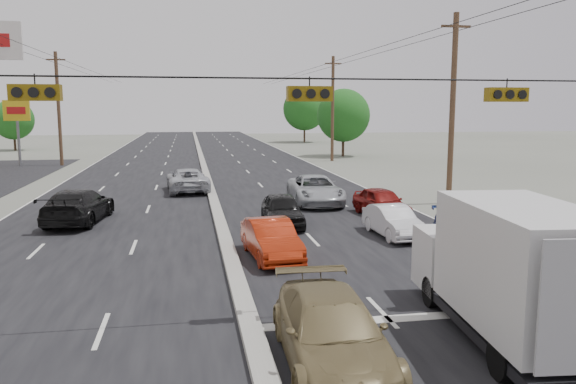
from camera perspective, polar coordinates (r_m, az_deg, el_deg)
name	(u,v)px	position (r m, az deg, el deg)	size (l,w,h in m)	color
ground	(248,322)	(13.98, -4.12, -13.00)	(200.00, 200.00, 0.00)	#606356
road_surface	(206,176)	(43.26, -8.31, 1.65)	(20.00, 160.00, 0.02)	black
center_median	(206,174)	(43.25, -8.31, 1.78)	(0.50, 160.00, 0.20)	gray
utility_pole_left_c	(59,108)	(54.10, -22.27, 7.90)	(1.60, 0.30, 10.00)	#422D1E
utility_pole_right_b	(452,108)	(31.17, 16.36, 8.17)	(1.60, 0.30, 10.00)	#422D1E
utility_pole_right_c	(333,108)	(54.71, 4.55, 8.50)	(1.60, 0.30, 10.00)	#422D1E
traffic_signals	(305,92)	(13.22, 1.76, 10.13)	(25.00, 0.30, 0.54)	black
pole_sign_far	(17,116)	(54.94, -25.83, 6.95)	(2.20, 0.25, 6.00)	slate
tree_left_far	(13,120)	(75.82, -26.14, 6.61)	(4.80, 4.80, 6.12)	#382619
tree_right_mid	(343,115)	(60.19, 5.66, 7.75)	(5.60, 5.60, 7.14)	#382619
tree_right_far	(305,109)	(84.72, 1.69, 8.43)	(6.40, 6.40, 8.16)	#382619
box_truck	(508,269)	(13.34, 21.43, -7.33)	(2.74, 6.38, 3.15)	black
tan_sedan	(332,333)	(11.51, 4.46, -14.06)	(1.98, 4.88, 1.42)	olive
red_sedan	(271,240)	(19.24, -1.74, -4.87)	(1.41, 4.03, 1.33)	#9A2009
queue_car_a	(282,210)	(24.54, -0.61, -1.86)	(1.64, 4.09, 1.39)	black
queue_car_b	(393,222)	(22.88, 10.62, -2.97)	(1.31, 3.75, 1.23)	silver
queue_car_c	(315,190)	(30.16, 2.78, 0.20)	(2.50, 5.43, 1.51)	#A8ABAF
queue_car_d	(471,232)	(21.51, 18.09, -3.90)	(1.82, 4.47, 1.30)	navy
queue_car_e	(382,203)	(26.92, 9.49, -1.08)	(1.61, 4.01, 1.37)	maroon
oncoming_near	(78,206)	(26.85, -20.54, -1.35)	(2.15, 5.30, 1.54)	black
oncoming_far	(187,180)	(35.09, -10.18, 1.19)	(2.38, 5.17, 1.44)	#ADB0B5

